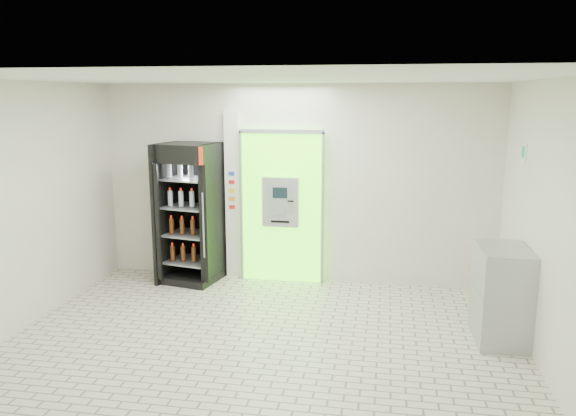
# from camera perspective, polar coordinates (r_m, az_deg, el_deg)

# --- Properties ---
(ground) EXTENTS (6.00, 6.00, 0.00)m
(ground) POSITION_cam_1_polar(r_m,az_deg,el_deg) (6.60, -2.85, -13.99)
(ground) COLOR beige
(ground) RESTS_ON ground
(room_shell) EXTENTS (6.00, 6.00, 6.00)m
(room_shell) POSITION_cam_1_polar(r_m,az_deg,el_deg) (6.04, -3.02, 1.99)
(room_shell) COLOR silver
(room_shell) RESTS_ON ground
(atm_assembly) EXTENTS (1.30, 0.24, 2.33)m
(atm_assembly) POSITION_cam_1_polar(r_m,az_deg,el_deg) (8.53, -0.62, 0.21)
(atm_assembly) COLOR #5AFF18
(atm_assembly) RESTS_ON ground
(pillar) EXTENTS (0.22, 0.11, 2.60)m
(pillar) POSITION_cam_1_polar(r_m,az_deg,el_deg) (8.71, -5.62, 1.26)
(pillar) COLOR silver
(pillar) RESTS_ON ground
(beverage_cooler) EXTENTS (0.92, 0.87, 2.13)m
(beverage_cooler) POSITION_cam_1_polar(r_m,az_deg,el_deg) (8.66, -9.93, -0.79)
(beverage_cooler) COLOR black
(beverage_cooler) RESTS_ON ground
(steel_cabinet) EXTENTS (0.58, 0.85, 1.12)m
(steel_cabinet) POSITION_cam_1_polar(r_m,az_deg,el_deg) (7.02, 20.85, -8.23)
(steel_cabinet) COLOR #9FA1A6
(steel_cabinet) RESTS_ON ground
(exit_sign) EXTENTS (0.02, 0.22, 0.26)m
(exit_sign) POSITION_cam_1_polar(r_m,az_deg,el_deg) (7.42, 22.83, 5.06)
(exit_sign) COLOR white
(exit_sign) RESTS_ON room_shell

